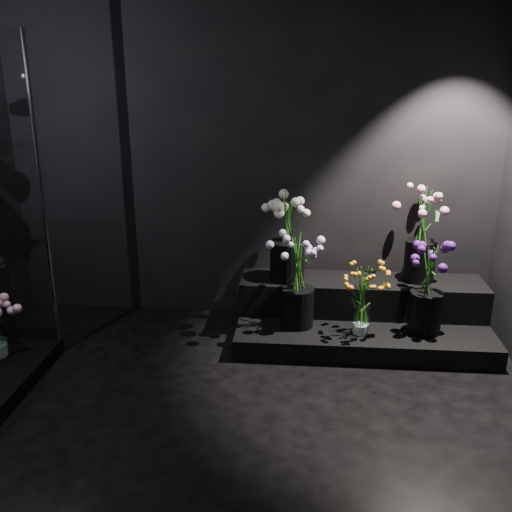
# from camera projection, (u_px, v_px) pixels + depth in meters

# --- Properties ---
(floor) EXTENTS (4.00, 4.00, 0.00)m
(floor) POSITION_uv_depth(u_px,v_px,m) (217.00, 457.00, 3.16)
(floor) COLOR black
(floor) RESTS_ON ground
(wall_back) EXTENTS (4.00, 0.00, 4.00)m
(wall_back) POSITION_uv_depth(u_px,v_px,m) (251.00, 153.00, 4.61)
(wall_back) COLOR black
(wall_back) RESTS_ON floor
(display_riser) EXTENTS (1.95, 0.86, 0.43)m
(display_riser) POSITION_uv_depth(u_px,v_px,m) (361.00, 315.00, 4.55)
(display_riser) COLOR black
(display_riser) RESTS_ON floor
(bouquet_orange_bells) EXTENTS (0.27, 0.27, 0.53)m
(bouquet_orange_bells) POSITION_uv_depth(u_px,v_px,m) (363.00, 300.00, 4.18)
(bouquet_orange_bells) COLOR white
(bouquet_orange_bells) RESTS_ON display_riser
(bouquet_lilac) EXTENTS (0.34, 0.34, 0.72)m
(bouquet_lilac) POSITION_uv_depth(u_px,v_px,m) (298.00, 277.00, 4.28)
(bouquet_lilac) COLOR black
(bouquet_lilac) RESTS_ON display_riser
(bouquet_purple) EXTENTS (0.37, 0.37, 0.68)m
(bouquet_purple) POSITION_uv_depth(u_px,v_px,m) (428.00, 286.00, 4.18)
(bouquet_purple) COLOR black
(bouquet_purple) RESTS_ON display_riser
(bouquet_cream_roses) EXTENTS (0.45, 0.45, 0.69)m
(bouquet_cream_roses) POSITION_uv_depth(u_px,v_px,m) (288.00, 231.00, 4.47)
(bouquet_cream_roses) COLOR black
(bouquet_cream_roses) RESTS_ON display_riser
(bouquet_pink_roses) EXTENTS (0.42, 0.42, 0.75)m
(bouquet_pink_roses) POSITION_uv_depth(u_px,v_px,m) (423.00, 228.00, 4.44)
(bouquet_pink_roses) COLOR black
(bouquet_pink_roses) RESTS_ON display_riser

